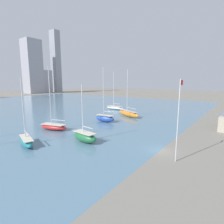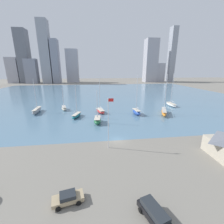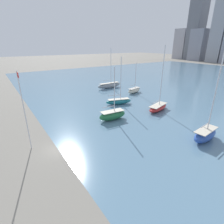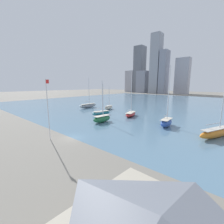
% 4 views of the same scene
% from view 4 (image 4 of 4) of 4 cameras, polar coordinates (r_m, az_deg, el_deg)
% --- Properties ---
extents(ground_plane, '(500.00, 500.00, 0.00)m').
position_cam_4_polar(ground_plane, '(32.41, -14.99, -9.53)').
color(ground_plane, gray).
extents(harbor_water, '(180.00, 140.00, 0.00)m').
position_cam_4_polar(harbor_water, '(91.05, 24.53, 2.60)').
color(harbor_water, slate).
rests_on(harbor_water, ground_plane).
extents(flag_pole, '(1.24, 0.14, 11.91)m').
position_cam_4_polar(flag_pole, '(31.48, -23.21, 1.51)').
color(flag_pole, silver).
rests_on(flag_pole, ground_plane).
extents(distant_city_skyline, '(214.75, 24.79, 71.29)m').
position_cam_4_polar(distant_city_skyline, '(191.64, 28.10, 13.86)').
color(distant_city_skyline, '#9E9EA8').
rests_on(distant_city_skyline, ground_plane).
extents(sailboat_gray, '(1.95, 9.87, 14.01)m').
position_cam_4_polar(sailboat_gray, '(72.11, -9.05, 2.46)').
color(sailboat_gray, gray).
rests_on(sailboat_gray, harbor_water).
extents(sailboat_orange, '(5.95, 10.57, 15.82)m').
position_cam_4_polar(sailboat_orange, '(38.23, 35.07, -6.31)').
color(sailboat_orange, orange).
rests_on(sailboat_orange, harbor_water).
extents(sailboat_teal, '(3.96, 7.26, 12.35)m').
position_cam_4_polar(sailboat_teal, '(54.16, -4.16, -0.25)').
color(sailboat_teal, '#1E757F').
rests_on(sailboat_teal, harbor_water).
extents(sailboat_red, '(4.41, 7.72, 15.07)m').
position_cam_4_polar(sailboat_red, '(52.17, 7.09, -0.71)').
color(sailboat_red, '#B72828').
rests_on(sailboat_red, harbor_water).
extents(sailboat_blue, '(2.83, 6.33, 15.68)m').
position_cam_4_polar(sailboat_blue, '(41.76, 19.99, -3.66)').
color(sailboat_blue, '#284CA8').
rests_on(sailboat_blue, harbor_water).
extents(sailboat_green, '(2.86, 6.28, 11.04)m').
position_cam_4_polar(sailboat_green, '(43.76, -3.85, -2.54)').
color(sailboat_green, '#236B3D').
rests_on(sailboat_green, harbor_water).
extents(sailboat_cream, '(3.28, 6.33, 9.77)m').
position_cam_4_polar(sailboat_cream, '(66.61, -1.28, 1.81)').
color(sailboat_cream, beige).
rests_on(sailboat_cream, harbor_water).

